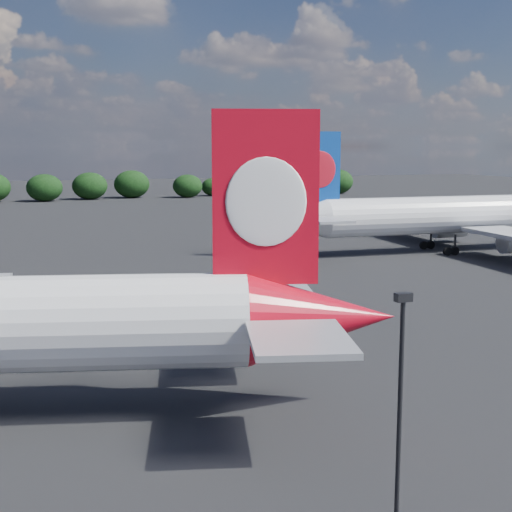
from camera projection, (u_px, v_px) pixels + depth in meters
name	position (u px, v px, depth m)	size (l,w,h in m)	color
ground	(5.00, 271.00, 89.60)	(500.00, 500.00, 0.00)	black
china_southern_airliner	(446.00, 216.00, 105.09)	(53.73, 51.06, 17.54)	white
apron_lamp_post	(399.00, 435.00, 23.50)	(0.55, 0.30, 10.87)	black
billboard_yellow	(41.00, 187.00, 206.27)	(5.00, 0.30, 5.50)	orange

